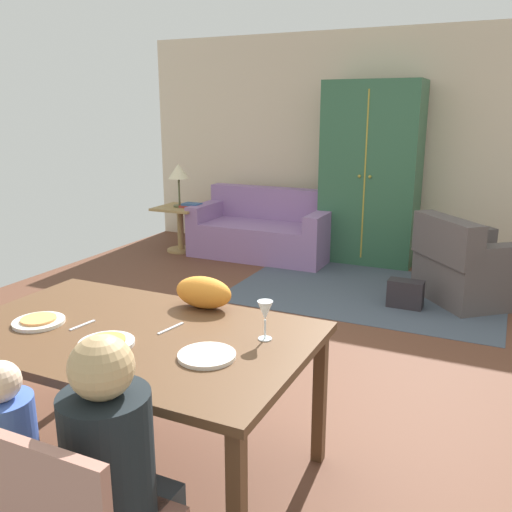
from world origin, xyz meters
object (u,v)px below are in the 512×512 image
dining_table (132,344)px  plate_near_child (107,343)px  armchair (470,268)px  book_lower (189,206)px  table_lamp (178,173)px  person_child (20,478)px  plate_near_woman (207,356)px  cat (204,292)px  person_woman (119,495)px  side_table (180,222)px  wine_glass (265,312)px  book_upper (192,204)px  plate_near_man (39,322)px  armoire (371,174)px  couch (264,232)px  handbag (405,294)px

dining_table → plate_near_child: 0.20m
armchair → book_lower: 3.43m
armchair → table_lamp: 3.63m
person_child → table_lamp: table_lamp is taller
plate_near_woman → cat: 0.62m
person_woman → book_lower: 5.27m
armchair → side_table: size_ratio=2.08×
wine_glass → book_upper: 4.60m
plate_near_man → person_woman: 1.14m
side_table → book_upper: (0.17, 0.01, 0.24)m
dining_table → armoire: bearing=89.4°
wine_glass → couch: size_ratio=0.11×
wine_glass → side_table: (-2.86, 3.71, -0.52)m
armoire → person_woman: bearing=-85.3°
book_upper → person_child: bearing=-65.8°
dining_table → cat: (0.15, 0.42, 0.15)m
side_table → person_woman: bearing=-59.5°
person_child → armoire: (0.05, 5.17, 0.62)m
plate_near_woman → person_child: bearing=-127.4°
wine_glass → handbag: bearing=86.7°
armchair → side_table: bearing=173.0°
armchair → dining_table: bearing=-110.5°
plate_near_child → handbag: bearing=76.2°
person_woman → table_lamp: 5.36m
plate_near_woman → plate_near_child: bearing=-170.4°
armchair → table_lamp: (-3.53, 0.44, 0.69)m
wine_glass → person_woman: person_woman is taller
side_table → book_lower: size_ratio=2.64×
couch → table_lamp: size_ratio=3.17×
dining_table → armchair: bearing=69.5°
book_lower → handbag: (2.88, -0.90, -0.46)m
side_table → plate_near_child: bearing=-61.1°
plate_near_child → armchair: 3.88m
couch → side_table: (-1.06, -0.26, 0.07)m
wine_glass → book_lower: bearing=126.2°
dining_table → book_upper: bearing=117.9°
person_woman → book_lower: person_woman is taller
book_lower → book_upper: bearing=18.6°
plate_near_man → book_upper: size_ratio=1.14×
plate_near_child → couch: (-1.18, 4.33, -0.47)m
armoire → book_upper: 2.23m
plate_near_child → handbag: size_ratio=0.78×
wine_glass → table_lamp: (-2.86, 3.71, 0.12)m
book_lower → handbag: book_lower is taller
couch → book_lower: 1.00m
book_upper → handbag: bearing=-17.8°
book_lower → book_upper: book_upper is taller
handbag → dining_table: bearing=-104.6°
plate_near_man → dining_table: bearing=14.3°
plate_near_man → armoire: (0.52, 4.58, 0.28)m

